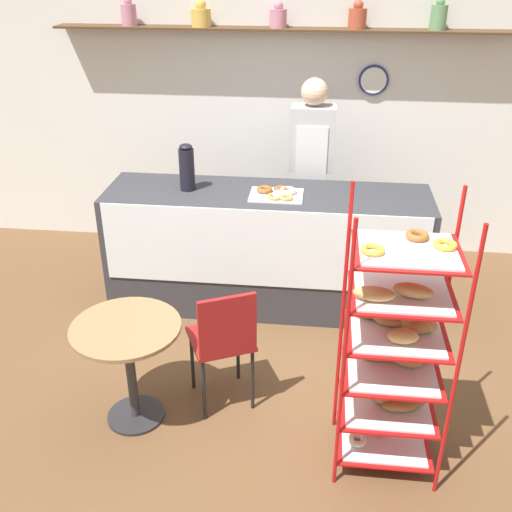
{
  "coord_description": "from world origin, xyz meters",
  "views": [
    {
      "loc": [
        0.4,
        -3.15,
        2.73
      ],
      "look_at": [
        0.0,
        0.42,
        0.85
      ],
      "focal_mm": 42.0,
      "sensor_mm": 36.0,
      "label": 1
    }
  ],
  "objects_px": {
    "cafe_table": "(128,350)",
    "coffee_carafe": "(187,167)",
    "donut_tray_counter": "(278,193)",
    "cafe_chair": "(224,337)",
    "person_worker": "(311,170)",
    "pastry_rack": "(394,351)"
  },
  "relations": [
    {
      "from": "cafe_table",
      "to": "coffee_carafe",
      "type": "bearing_deg",
      "value": 87.23
    },
    {
      "from": "coffee_carafe",
      "to": "donut_tray_counter",
      "type": "distance_m",
      "value": 0.74
    },
    {
      "from": "cafe_chair",
      "to": "person_worker",
      "type": "bearing_deg",
      "value": -128.33
    },
    {
      "from": "pastry_rack",
      "to": "cafe_chair",
      "type": "height_order",
      "value": "pastry_rack"
    },
    {
      "from": "person_worker",
      "to": "coffee_carafe",
      "type": "distance_m",
      "value": 1.15
    },
    {
      "from": "donut_tray_counter",
      "to": "coffee_carafe",
      "type": "bearing_deg",
      "value": 175.6
    },
    {
      "from": "pastry_rack",
      "to": "person_worker",
      "type": "relative_size",
      "value": 0.93
    },
    {
      "from": "coffee_carafe",
      "to": "person_worker",
      "type": "bearing_deg",
      "value": 32.72
    },
    {
      "from": "person_worker",
      "to": "coffee_carafe",
      "type": "relative_size",
      "value": 4.74
    },
    {
      "from": "person_worker",
      "to": "cafe_chair",
      "type": "height_order",
      "value": "person_worker"
    },
    {
      "from": "coffee_carafe",
      "to": "cafe_chair",
      "type": "bearing_deg",
      "value": -69.68
    },
    {
      "from": "person_worker",
      "to": "cafe_chair",
      "type": "relative_size",
      "value": 1.97
    },
    {
      "from": "pastry_rack",
      "to": "cafe_table",
      "type": "relative_size",
      "value": 2.34
    },
    {
      "from": "cafe_chair",
      "to": "donut_tray_counter",
      "type": "distance_m",
      "value": 1.37
    },
    {
      "from": "donut_tray_counter",
      "to": "pastry_rack",
      "type": "bearing_deg",
      "value": -64.21
    },
    {
      "from": "cafe_table",
      "to": "cafe_chair",
      "type": "distance_m",
      "value": 0.59
    },
    {
      "from": "cafe_table",
      "to": "donut_tray_counter",
      "type": "xyz_separation_m",
      "value": [
        0.79,
        1.44,
        0.49
      ]
    },
    {
      "from": "cafe_chair",
      "to": "donut_tray_counter",
      "type": "xyz_separation_m",
      "value": [
        0.23,
        1.27,
        0.46
      ]
    },
    {
      "from": "pastry_rack",
      "to": "cafe_table",
      "type": "height_order",
      "value": "pastry_rack"
    },
    {
      "from": "cafe_table",
      "to": "coffee_carafe",
      "type": "relative_size",
      "value": 1.9
    },
    {
      "from": "person_worker",
      "to": "cafe_table",
      "type": "xyz_separation_m",
      "value": [
        -1.03,
        -2.11,
        -0.45
      ]
    },
    {
      "from": "cafe_chair",
      "to": "coffee_carafe",
      "type": "xyz_separation_m",
      "value": [
        -0.49,
        1.33,
        0.63
      ]
    }
  ]
}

